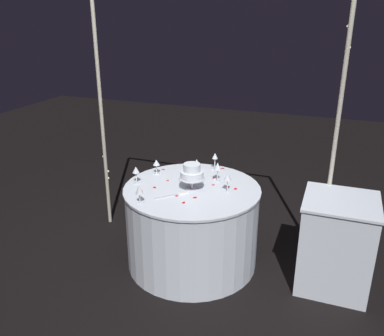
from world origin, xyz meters
name	(u,v)px	position (x,y,z in m)	size (l,w,h in m)	color
ground_plane	(192,261)	(0.00, 0.00, 0.00)	(12.00, 12.00, 0.00)	black
decorative_arch	(208,81)	(0.00, 0.39, 1.58)	(2.25, 0.06, 2.43)	#B7B29E
main_table	(192,225)	(0.00, 0.00, 0.37)	(1.18, 1.18, 0.74)	silver
side_table	(336,243)	(1.21, 0.10, 0.39)	(0.57, 0.57, 0.78)	silver
tiered_cake	(192,173)	(0.01, -0.03, 0.88)	(0.22, 0.22, 0.23)	silver
wine_glass_0	(197,163)	(-0.06, 0.28, 0.85)	(0.06, 0.06, 0.15)	silver
wine_glass_1	(215,157)	(0.05, 0.49, 0.85)	(0.06, 0.06, 0.16)	silver
wine_glass_2	(139,191)	(-0.28, -0.42, 0.84)	(0.06, 0.06, 0.15)	silver
wine_glass_3	(136,171)	(-0.49, -0.08, 0.85)	(0.06, 0.06, 0.15)	silver
wine_glass_4	(156,163)	(-0.42, 0.18, 0.84)	(0.06, 0.06, 0.14)	silver
wine_glass_5	(228,178)	(0.30, 0.03, 0.86)	(0.06, 0.06, 0.17)	silver
wine_glass_6	(218,167)	(0.16, 0.22, 0.87)	(0.07, 0.07, 0.17)	silver
cake_knife	(173,195)	(-0.09, -0.20, 0.74)	(0.23, 0.22, 0.01)	silver
rose_petal_0	(184,203)	(0.04, -0.30, 0.74)	(0.03, 0.02, 0.00)	red
rose_petal_1	(197,169)	(-0.10, 0.42, 0.74)	(0.03, 0.02, 0.00)	red
rose_petal_2	(168,181)	(-0.25, 0.06, 0.74)	(0.03, 0.02, 0.00)	red
rose_petal_3	(139,189)	(-0.41, -0.20, 0.74)	(0.03, 0.02, 0.00)	red
rose_petal_4	(155,187)	(-0.30, -0.11, 0.74)	(0.04, 0.02, 0.00)	red
rose_petal_5	(213,178)	(0.11, 0.26, 0.74)	(0.03, 0.02, 0.00)	red
rose_petal_6	(236,189)	(0.36, 0.10, 0.74)	(0.04, 0.03, 0.00)	red
rose_petal_7	(141,191)	(-0.37, -0.22, 0.74)	(0.03, 0.02, 0.00)	red
rose_petal_8	(201,170)	(-0.06, 0.41, 0.74)	(0.03, 0.02, 0.00)	red
rose_petal_9	(163,170)	(-0.40, 0.29, 0.74)	(0.03, 0.02, 0.00)	red
rose_petal_10	(228,187)	(0.29, 0.12, 0.74)	(0.03, 0.02, 0.00)	red
rose_petal_11	(192,181)	(-0.05, 0.13, 0.74)	(0.03, 0.02, 0.00)	red
rose_petal_12	(177,196)	(-0.06, -0.20, 0.74)	(0.03, 0.02, 0.00)	red
rose_petal_13	(213,185)	(0.15, 0.12, 0.74)	(0.03, 0.02, 0.00)	red
rose_petal_14	(195,173)	(-0.09, 0.33, 0.74)	(0.04, 0.03, 0.00)	red
rose_petal_15	(195,198)	(0.09, -0.18, 0.74)	(0.04, 0.03, 0.00)	red
rose_petal_16	(223,168)	(0.12, 0.52, 0.74)	(0.04, 0.02, 0.00)	red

